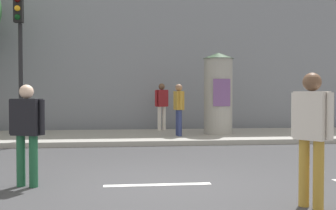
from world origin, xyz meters
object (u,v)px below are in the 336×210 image
object	(u,v)px
traffic_light	(19,44)
poster_column	(218,93)
pedestrian_in_dark_shirt	(312,128)
pedestrian_with_bag	(179,105)
pedestrian_with_backpack	(27,126)
pedestrian_near_pole	(162,103)

from	to	relation	value
traffic_light	poster_column	size ratio (longest dim) A/B	1.49
poster_column	pedestrian_in_dark_shirt	bearing A→B (deg)	-95.09
traffic_light	pedestrian_with_bag	size ratio (longest dim) A/B	2.45
pedestrian_with_backpack	pedestrian_in_dark_shirt	xyz separation A→B (m)	(4.05, -1.71, 0.08)
pedestrian_with_backpack	poster_column	bearing A→B (deg)	54.63
pedestrian_near_pole	poster_column	bearing A→B (deg)	-42.21
pedestrian_with_bag	poster_column	bearing A→B (deg)	18.89
pedestrian_near_pole	pedestrian_with_bag	xyz separation A→B (m)	(0.35, -2.09, -0.04)
pedestrian_with_backpack	pedestrian_with_bag	distance (m)	7.14
poster_column	pedestrian_near_pole	bearing A→B (deg)	137.79
traffic_light	pedestrian_with_backpack	world-z (taller)	traffic_light
poster_column	pedestrian_with_backpack	size ratio (longest dim) A/B	1.65
pedestrian_with_backpack	pedestrian_in_dark_shirt	distance (m)	4.40
traffic_light	pedestrian_near_pole	distance (m)	5.71
pedestrian_near_pole	pedestrian_with_bag	world-z (taller)	pedestrian_near_pole
traffic_light	pedestrian_with_backpack	bearing A→B (deg)	-75.57
pedestrian_near_pole	pedestrian_with_bag	distance (m)	2.12
pedestrian_with_backpack	pedestrian_near_pole	distance (m)	8.91
traffic_light	pedestrian_with_backpack	size ratio (longest dim) A/B	2.46
pedestrian_with_backpack	traffic_light	bearing A→B (deg)	104.43
pedestrian_in_dark_shirt	traffic_light	bearing A→B (deg)	128.14
traffic_light	pedestrian_in_dark_shirt	xyz separation A→B (m)	(5.37, -6.84, -1.86)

